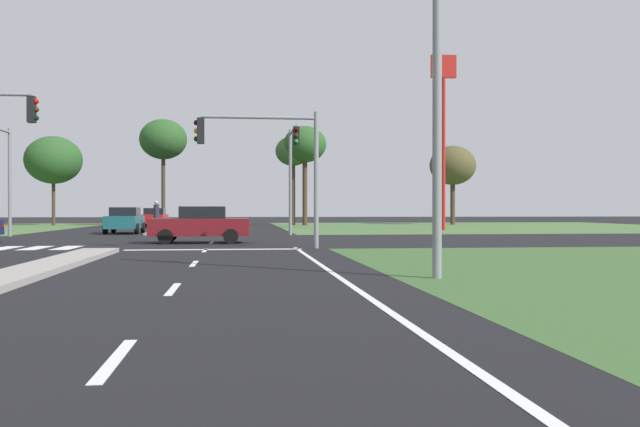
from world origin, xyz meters
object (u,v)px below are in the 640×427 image
object	(u,v)px
pedestrian_at_median	(156,213)
treeline_second	(53,160)
car_teal_second	(125,220)
treeline_third	(163,140)
treeline_fifth	(305,145)
car_red_fourth	(155,217)
street_lamp_near	(445,60)
fastfood_pole_sign	(443,103)
traffic_signal_near_right	(270,153)
traffic_signal_far_right	(292,161)
treeline_sixth	(453,166)
car_maroon_fifth	(200,224)
treeline_fourth	(293,152)

from	to	relation	value
pedestrian_at_median	treeline_second	distance (m)	26.45
car_teal_second	treeline_third	distance (m)	21.56
treeline_fifth	car_red_fourth	bearing A→B (deg)	-160.89
street_lamp_near	pedestrian_at_median	size ratio (longest dim) A/B	4.43
pedestrian_at_median	treeline_fifth	world-z (taller)	treeline_fifth
fastfood_pole_sign	traffic_signal_near_right	bearing A→B (deg)	-121.36
traffic_signal_near_right	pedestrian_at_median	xyz separation A→B (m)	(-6.12, 16.95, -2.29)
treeline_third	treeline_fifth	size ratio (longest dim) A/B	1.06
car_teal_second	treeline_fifth	xyz separation A→B (m)	(12.90, 19.78, 6.50)
traffic_signal_far_right	street_lamp_near	size ratio (longest dim) A/B	0.73
treeline_third	treeline_sixth	xyz separation A→B (m)	(27.23, 1.09, -2.06)
car_maroon_fifth	traffic_signal_far_right	world-z (taller)	traffic_signal_far_right
traffic_signal_far_right	treeline_fifth	distance (m)	25.80
traffic_signal_near_right	treeline_fourth	size ratio (longest dim) A/B	0.63
treeline_fourth	traffic_signal_near_right	bearing A→B (deg)	-95.75
car_teal_second	treeline_second	bearing A→B (deg)	-66.25
car_maroon_fifth	treeline_sixth	bearing A→B (deg)	-33.01
treeline_second	car_maroon_fifth	bearing A→B (deg)	-66.68
car_teal_second	traffic_signal_far_right	distance (m)	11.76
car_maroon_fifth	treeline_second	size ratio (longest dim) A/B	0.53
pedestrian_at_median	car_red_fourth	bearing A→B (deg)	-8.45
car_maroon_fifth	treeline_second	xyz separation A→B (m)	(-15.24, 35.34, 5.17)
car_red_fourth	street_lamp_near	bearing A→B (deg)	104.28
traffic_signal_far_right	treeline_fourth	world-z (taller)	treeline_fourth
car_red_fourth	street_lamp_near	xyz separation A→B (m)	(11.27, -44.28, 3.82)
street_lamp_near	treeline_sixth	size ratio (longest dim) A/B	1.08
car_maroon_fifth	traffic_signal_far_right	xyz separation A→B (m)	(4.58, 6.95, 3.27)
pedestrian_at_median	treeline_second	world-z (taller)	treeline_second
fastfood_pole_sign	treeline_sixth	distance (m)	18.49
car_teal_second	treeline_third	xyz separation A→B (m)	(0.13, 20.42, 6.92)
car_red_fourth	traffic_signal_near_right	xyz separation A→B (m)	(8.08, -32.62, 2.76)
traffic_signal_far_right	treeline_second	world-z (taller)	treeline_second
treeline_third	treeline_fourth	world-z (taller)	treeline_third
street_lamp_near	pedestrian_at_median	distance (m)	30.27
street_lamp_near	treeline_fourth	distance (m)	49.55
car_red_fourth	traffic_signal_near_right	bearing A→B (deg)	103.91
fastfood_pole_sign	treeline_fourth	world-z (taller)	fastfood_pole_sign
treeline_fourth	traffic_signal_far_right	bearing A→B (deg)	-94.51
treeline_fifth	car_teal_second	bearing A→B (deg)	-123.10
car_teal_second	treeline_sixth	world-z (taller)	treeline_sixth
car_teal_second	treeline_sixth	bearing A→B (deg)	-141.83
pedestrian_at_median	treeline_fifth	xyz separation A→B (m)	(10.97, 20.15, 6.04)
pedestrian_at_median	traffic_signal_near_right	bearing A→B (deg)	-175.73
car_red_fourth	street_lamp_near	distance (m)	45.85
car_teal_second	fastfood_pole_sign	size ratio (longest dim) A/B	0.35
car_maroon_fifth	treeline_fifth	xyz separation A→B (m)	(7.68, 32.36, 6.50)
car_red_fourth	pedestrian_at_median	distance (m)	15.80
traffic_signal_far_right	treeline_fourth	xyz separation A→B (m)	(2.06, 26.15, 2.64)
car_maroon_fifth	pedestrian_at_median	distance (m)	12.65
car_teal_second	traffic_signal_near_right	bearing A→B (deg)	114.93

